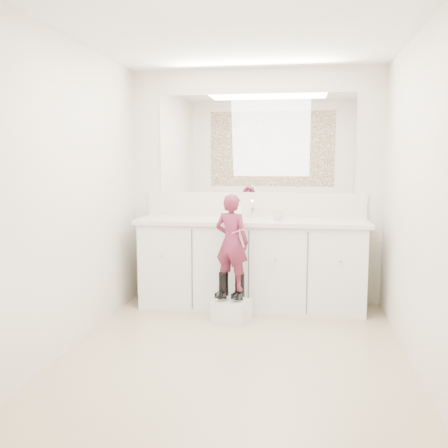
# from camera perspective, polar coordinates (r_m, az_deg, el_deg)

# --- Properties ---
(floor) EXTENTS (3.00, 3.00, 0.00)m
(floor) POSITION_cam_1_polar(r_m,az_deg,el_deg) (3.99, 1.32, -14.38)
(floor) COLOR #917A5F
(floor) RESTS_ON ground
(ceiling) EXTENTS (3.00, 3.00, 0.00)m
(ceiling) POSITION_cam_1_polar(r_m,az_deg,el_deg) (3.82, 1.43, 21.35)
(ceiling) COLOR white
(ceiling) RESTS_ON wall_back
(wall_back) EXTENTS (2.60, 0.00, 2.60)m
(wall_back) POSITION_cam_1_polar(r_m,az_deg,el_deg) (5.20, 3.52, 4.29)
(wall_back) COLOR beige
(wall_back) RESTS_ON floor
(wall_front) EXTENTS (2.60, 0.00, 2.60)m
(wall_front) POSITION_cam_1_polar(r_m,az_deg,el_deg) (2.24, -3.59, 0.29)
(wall_front) COLOR beige
(wall_front) RESTS_ON floor
(wall_left) EXTENTS (0.00, 3.00, 3.00)m
(wall_left) POSITION_cam_1_polar(r_m,az_deg,el_deg) (4.09, -17.02, 3.16)
(wall_left) COLOR beige
(wall_left) RESTS_ON floor
(wall_right) EXTENTS (0.00, 3.00, 3.00)m
(wall_right) POSITION_cam_1_polar(r_m,az_deg,el_deg) (3.77, 21.37, 2.66)
(wall_right) COLOR beige
(wall_right) RESTS_ON floor
(vanity_cabinet) EXTENTS (2.20, 0.55, 0.85)m
(vanity_cabinet) POSITION_cam_1_polar(r_m,az_deg,el_deg) (5.03, 3.16, -4.72)
(vanity_cabinet) COLOR silver
(vanity_cabinet) RESTS_ON floor
(countertop) EXTENTS (2.28, 0.58, 0.04)m
(countertop) POSITION_cam_1_polar(r_m,az_deg,el_deg) (4.94, 3.18, 0.29)
(countertop) COLOR beige
(countertop) RESTS_ON vanity_cabinet
(backsplash) EXTENTS (2.28, 0.03, 0.25)m
(backsplash) POSITION_cam_1_polar(r_m,az_deg,el_deg) (5.20, 3.49, 2.24)
(backsplash) COLOR beige
(backsplash) RESTS_ON countertop
(mirror) EXTENTS (2.00, 0.02, 1.00)m
(mirror) POSITION_cam_1_polar(r_m,az_deg,el_deg) (5.19, 3.55, 9.14)
(mirror) COLOR white
(mirror) RESTS_ON wall_back
(dot_panel) EXTENTS (2.00, 0.01, 1.20)m
(dot_panel) POSITION_cam_1_polar(r_m,az_deg,el_deg) (2.24, -3.63, 11.81)
(dot_panel) COLOR #472819
(dot_panel) RESTS_ON wall_front
(faucet) EXTENTS (0.08, 0.08, 0.10)m
(faucet) POSITION_cam_1_polar(r_m,az_deg,el_deg) (5.10, 3.37, 1.30)
(faucet) COLOR silver
(faucet) RESTS_ON countertop
(cup) EXTENTS (0.12, 0.12, 0.11)m
(cup) POSITION_cam_1_polar(r_m,az_deg,el_deg) (4.92, 6.18, 1.07)
(cup) COLOR beige
(cup) RESTS_ON countertop
(soap_bottle) EXTENTS (0.08, 0.08, 0.17)m
(soap_bottle) POSITION_cam_1_polar(r_m,az_deg,el_deg) (4.91, 1.57, 1.50)
(soap_bottle) COLOR white
(soap_bottle) RESTS_ON countertop
(step_stool) EXTENTS (0.37, 0.34, 0.20)m
(step_stool) POSITION_cam_1_polar(r_m,az_deg,el_deg) (4.67, 0.86, -9.82)
(step_stool) COLOR silver
(step_stool) RESTS_ON floor
(boot_left) EXTENTS (0.14, 0.19, 0.26)m
(boot_left) POSITION_cam_1_polar(r_m,az_deg,el_deg) (4.62, -0.05, -7.08)
(boot_left) COLOR black
(boot_left) RESTS_ON step_stool
(boot_right) EXTENTS (0.14, 0.19, 0.26)m
(boot_right) POSITION_cam_1_polar(r_m,az_deg,el_deg) (4.60, 1.81, -7.15)
(boot_right) COLOR black
(boot_right) RESTS_ON step_stool
(toddler) EXTENTS (0.37, 0.30, 0.88)m
(toddler) POSITION_cam_1_polar(r_m,az_deg,el_deg) (4.53, 0.89, -2.06)
(toddler) COLOR #AA3463
(toddler) RESTS_ON step_stool
(toothbrush) EXTENTS (0.13, 0.05, 0.06)m
(toothbrush) POSITION_cam_1_polar(r_m,az_deg,el_deg) (4.44, 1.67, -0.82)
(toothbrush) COLOR #F55F8D
(toothbrush) RESTS_ON toddler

